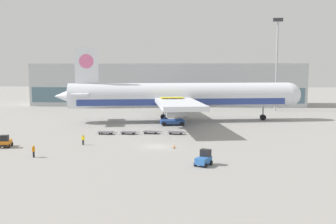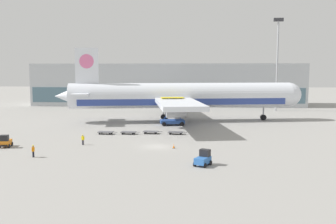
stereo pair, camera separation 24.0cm
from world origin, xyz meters
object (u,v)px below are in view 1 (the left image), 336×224
Objects in this scene: scissor_lift_loader at (172,115)px; traffic_cone_near at (174,146)px; light_mast at (277,58)px; baggage_tug_mid at (5,142)px; baggage_tug_foreground at (204,159)px; baggage_dolly_third at (151,132)px; airplane_main at (179,96)px; ground_crew_near at (83,139)px; ground_crew_far at (33,150)px; baggage_dolly_trail at (176,132)px; baggage_dolly_lead at (106,132)px; baggage_dolly_second at (128,132)px.

scissor_lift_loader is 8.59× the size of traffic_cone_near.
baggage_tug_mid is at bearing -133.92° from light_mast.
baggage_tug_foreground reaches higher than baggage_dolly_third.
scissor_lift_loader is at bearing 124.07° from baggage_tug_mid.
scissor_lift_loader reaches higher than baggage_dolly_third.
light_mast reaches higher than airplane_main.
ground_crew_near is (-9.75, -11.25, 0.60)m from baggage_dolly_third.
scissor_lift_loader is at bearing -14.51° from ground_crew_far.
light_mast reaches higher than baggage_dolly_third.
baggage_tug_mid is 0.71× the size of baggage_dolly_trail.
ground_crew_far is (-14.12, -20.13, 0.63)m from baggage_dolly_third.
airplane_main is 15.40× the size of baggage_dolly_third.
light_mast is at bearing 124.84° from baggage_tug_mid.
ground_crew_far is at bearing -126.11° from airplane_main.
baggage_tug_mid is 0.71× the size of baggage_dolly_lead.
traffic_cone_near is at bearing -54.41° from ground_crew_far.
light_mast is 44.09m from scissor_lift_loader.
light_mast reaches higher than scissor_lift_loader.
baggage_dolly_second is 1.00× the size of baggage_dolly_third.
scissor_lift_loader reaches higher than baggage_tug_mid.
baggage_dolly_second is 2.16× the size of ground_crew_far.
baggage_tug_mid is at bearing -144.37° from scissor_lift_loader.
baggage_tug_foreground is 24.83m from baggage_dolly_third.
airplane_main is at bearing 90.78° from traffic_cone_near.
airplane_main reaches higher than baggage_dolly_second.
ground_crew_far reaches higher than baggage_dolly_third.
baggage_dolly_trail is (8.90, 0.52, 0.00)m from baggage_dolly_second.
scissor_lift_loader reaches higher than baggage_dolly_lead.
baggage_tug_foreground is (5.89, -34.30, -1.40)m from scissor_lift_loader.
airplane_main is at bearing 94.59° from baggage_dolly_trail.
baggage_dolly_third is 4.78m from baggage_dolly_trail.
baggage_dolly_lead is at bearing -79.87° from ground_crew_near.
traffic_cone_near is at bearing -168.44° from ground_crew_near.
baggage_dolly_second is (-36.46, -42.80, -14.93)m from light_mast.
baggage_tug_mid is (-26.03, -31.40, -4.96)m from airplane_main.
light_mast is 9.55× the size of baggage_tug_foreground.
baggage_dolly_second is 15.10m from traffic_cone_near.
ground_crew_near is (-1.33, -10.17, 0.60)m from baggage_dolly_lead.
airplane_main is at bearing 69.76° from scissor_lift_loader.
light_mast is 7.16× the size of baggage_dolly_third.
baggage_tug_foreground is 3.97× the size of traffic_cone_near.
airplane_main is 20.53× the size of baggage_tug_foreground.
ground_crew_near is at bearing -11.53° from ground_crew_far.
baggage_tug_foreground reaches higher than ground_crew_far.
airplane_main is at bearing 79.41° from baggage_dolly_third.
scissor_lift_loader is 1.62× the size of baggage_dolly_lead.
airplane_main is 21.60× the size of baggage_tug_mid.
baggage_tug_foreground is 25.95m from baggage_dolly_second.
traffic_cone_near is (1.59, -24.12, -1.93)m from scissor_lift_loader.
baggage_tug_mid is (-30.74, 9.18, 0.00)m from baggage_tug_foreground.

